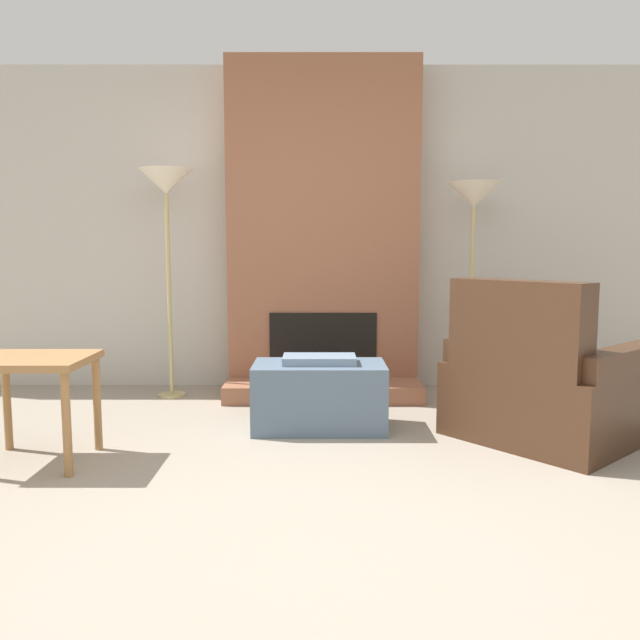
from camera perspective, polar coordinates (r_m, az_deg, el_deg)
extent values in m
plane|color=gray|center=(2.68, 0.27, -18.79)|extent=(24.00, 24.00, 0.00)
cube|color=#BCB7AD|center=(5.18, -0.02, 8.26)|extent=(7.85, 0.06, 2.60)
cube|color=#935B42|center=(5.00, -0.01, 8.33)|extent=(1.49, 0.32, 2.60)
cube|color=#935B42|center=(4.76, 0.01, -6.53)|extent=(1.49, 0.39, 0.13)
cube|color=black|center=(4.89, 0.00, -2.34)|extent=(0.84, 0.02, 0.51)
cube|color=slate|center=(4.00, -0.34, -6.96)|extent=(0.84, 0.45, 0.42)
cube|color=slate|center=(3.95, -0.34, -3.63)|extent=(0.46, 0.25, 0.05)
cube|color=#422819|center=(4.10, 20.06, -6.82)|extent=(1.38, 1.38, 0.45)
cube|color=#422819|center=(3.71, 17.27, -3.99)|extent=(0.68, 0.74, 0.97)
cube|color=#422819|center=(3.92, 25.32, -6.62)|extent=(0.78, 0.70, 0.59)
cube|color=#422819|center=(4.29, 15.34, -5.11)|extent=(0.78, 0.70, 0.59)
cube|color=#9E7042|center=(3.64, -25.11, -3.39)|extent=(0.59, 0.51, 0.04)
cylinder|color=#9E7042|center=(3.41, -22.43, -8.87)|extent=(0.04, 0.04, 0.54)
cylinder|color=#9E7042|center=(4.00, -26.98, -6.86)|extent=(0.04, 0.04, 0.54)
cylinder|color=#9E7042|center=(3.79, -19.99, -7.22)|extent=(0.04, 0.04, 0.54)
cylinder|color=tan|center=(5.03, -13.66, -6.69)|extent=(0.21, 0.21, 0.02)
cylinder|color=tan|center=(4.92, -13.90, 2.16)|extent=(0.03, 0.03, 1.53)
cone|color=silver|center=(4.93, -14.18, 12.18)|extent=(0.40, 0.40, 0.18)
cylinder|color=tan|center=(5.03, 13.13, -6.67)|extent=(0.21, 0.21, 0.02)
cylinder|color=tan|center=(4.92, 13.35, 1.62)|extent=(0.03, 0.03, 1.44)
cone|color=silver|center=(4.92, 13.60, 11.08)|extent=(0.40, 0.40, 0.18)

